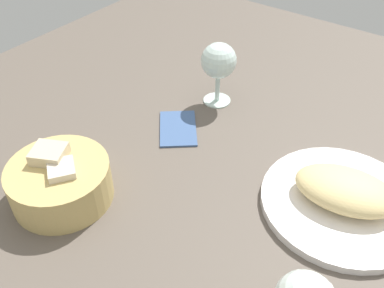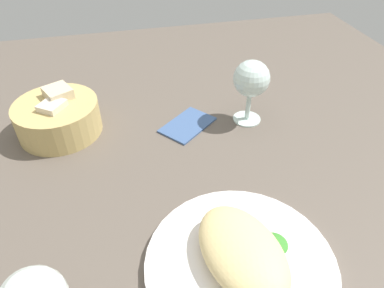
% 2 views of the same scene
% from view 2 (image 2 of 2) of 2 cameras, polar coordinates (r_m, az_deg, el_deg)
% --- Properties ---
extents(ground_plane, '(1.40, 1.40, 0.02)m').
position_cam_2_polar(ground_plane, '(0.61, -2.54, -6.79)').
color(ground_plane, '#5E5349').
extents(plate, '(0.25, 0.25, 0.01)m').
position_cam_2_polar(plate, '(0.50, 7.88, -18.87)').
color(plate, white).
rests_on(plate, ground_plane).
extents(omelette, '(0.17, 0.13, 0.04)m').
position_cam_2_polar(omelette, '(0.47, 8.20, -16.99)').
color(omelette, '#EBCF89').
rests_on(omelette, plate).
extents(lettuce_garnish, '(0.04, 0.04, 0.01)m').
position_cam_2_polar(lettuce_garnish, '(0.51, 13.27, -15.25)').
color(lettuce_garnish, '#38882C').
rests_on(lettuce_garnish, plate).
extents(bread_basket, '(0.16, 0.16, 0.08)m').
position_cam_2_polar(bread_basket, '(0.73, -20.98, 4.20)').
color(bread_basket, tan).
rests_on(bread_basket, ground_plane).
extents(wine_glass_near, '(0.07, 0.07, 0.13)m').
position_cam_2_polar(wine_glass_near, '(0.70, 9.62, 10.08)').
color(wine_glass_near, silver).
rests_on(wine_glass_near, ground_plane).
extents(folded_napkin, '(0.12, 0.13, 0.01)m').
position_cam_2_polar(folded_napkin, '(0.72, -0.73, 3.27)').
color(folded_napkin, '#405D8F').
rests_on(folded_napkin, ground_plane).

